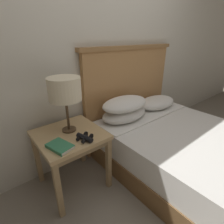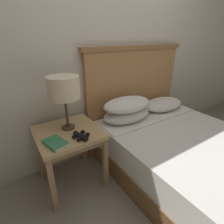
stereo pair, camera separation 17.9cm
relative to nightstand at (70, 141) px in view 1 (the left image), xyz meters
name	(u,v)px [view 1 (the left image)]	position (x,y,z in m)	size (l,w,h in m)	color
ground_plane	(161,184)	(0.70, -0.58, -0.52)	(20.00, 20.00, 0.00)	gray
wall_back	(105,47)	(0.70, 0.36, 0.78)	(8.00, 0.06, 2.60)	beige
nightstand	(70,141)	(0.00, 0.00, 0.00)	(0.58, 0.58, 0.60)	tan
bed	(184,148)	(1.03, -0.60, -0.22)	(1.47, 2.05, 1.31)	brown
table_lamp	(65,90)	(0.03, 0.05, 0.47)	(0.28, 0.28, 0.50)	#4C3823
book_on_nightstand	(60,146)	(-0.16, -0.16, 0.09)	(0.18, 0.23, 0.03)	silver
binoculars_pair	(85,138)	(0.05, -0.19, 0.10)	(0.15, 0.16, 0.05)	black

